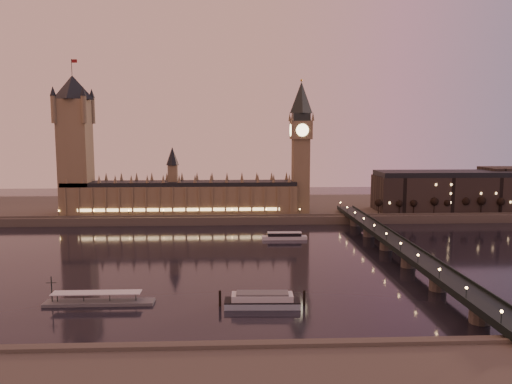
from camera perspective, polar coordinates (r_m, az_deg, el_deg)
ground at (r=277.28m, az=-2.81°, el=-7.73°), size 700.00×700.00×0.00m
far_embankment at (r=439.30m, az=1.19°, el=-1.82°), size 560.00×130.00×6.00m
palace_of_westminster at (r=394.39m, az=-8.60°, el=-0.17°), size 180.00×26.62×52.00m
victoria_tower at (r=407.70m, az=-20.01°, el=5.94°), size 31.68×31.68×118.00m
big_ben at (r=392.69m, az=5.15°, el=6.04°), size 17.68×17.68×104.00m
westminster_bridge at (r=290.24m, az=15.69°, el=-6.19°), size 13.20×260.00×15.30m
city_block at (r=446.08m, az=23.16°, el=0.24°), size 155.00×45.00×34.00m
bare_tree_0 at (r=397.80m, az=14.06°, el=-1.27°), size 5.67×5.67×11.53m
bare_tree_1 at (r=401.87m, az=15.91°, el=-1.25°), size 5.67×5.67×11.53m
bare_tree_2 at (r=406.34m, az=17.71°, el=-1.22°), size 5.67×5.67×11.53m
bare_tree_3 at (r=411.20m, az=19.48°, el=-1.20°), size 5.67×5.67×11.53m
bare_tree_4 at (r=416.45m, az=21.20°, el=-1.17°), size 5.67×5.67×11.53m
bare_tree_5 at (r=422.06m, az=22.88°, el=-1.15°), size 5.67×5.67×11.53m
bare_tree_6 at (r=428.03m, az=24.52°, el=-1.12°), size 5.67×5.67×11.53m
bare_tree_7 at (r=434.33m, az=26.10°, el=-1.10°), size 5.67×5.67×11.53m
cruise_boat_a at (r=327.46m, az=3.27°, el=-5.06°), size 29.37×6.80×4.68m
moored_barge at (r=205.32m, az=0.72°, el=-12.28°), size 35.12×9.59×6.44m
pontoon_pier at (r=218.68m, az=-17.51°, el=-11.79°), size 44.41×7.40×11.84m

